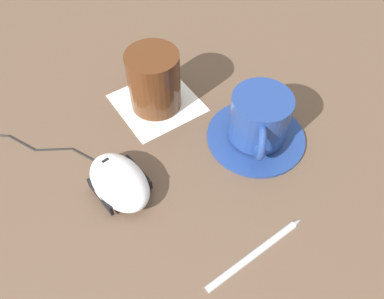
{
  "coord_description": "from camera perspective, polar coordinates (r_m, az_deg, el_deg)",
  "views": [
    {
      "loc": [
        -0.14,
        0.28,
        0.43
      ],
      "look_at": [
        0.0,
        0.02,
        0.03
      ],
      "focal_mm": 35.0,
      "sensor_mm": 36.0,
      "label": 1
    }
  ],
  "objects": [
    {
      "name": "computer_mouse",
      "position": [
        0.49,
        -11.01,
        -4.85
      ],
      "size": [
        0.12,
        0.1,
        0.04
      ],
      "color": "silver",
      "rests_on": "ground"
    },
    {
      "name": "drinking_glass",
      "position": [
        0.56,
        -5.8,
        10.4
      ],
      "size": [
        0.08,
        0.08,
        0.09
      ],
      "primitive_type": "cylinder",
      "color": "#4C2814",
      "rests_on": "napkin_under_glass"
    },
    {
      "name": "pen",
      "position": [
        0.46,
        9.77,
        -15.12
      ],
      "size": [
        0.07,
        0.14,
        0.01
      ],
      "color": "silver",
      "rests_on": "ground"
    },
    {
      "name": "coffee_cup",
      "position": [
        0.52,
        10.26,
        4.75
      ],
      "size": [
        0.08,
        0.11,
        0.07
      ],
      "color": "navy",
      "rests_on": "saucer"
    },
    {
      "name": "ground_plane",
      "position": [
        0.53,
        0.94,
        -0.84
      ],
      "size": [
        3.0,
        3.0,
        0.0
      ],
      "primitive_type": "plane",
      "color": "brown"
    },
    {
      "name": "napkin_under_glass",
      "position": [
        0.6,
        -5.33,
        7.11
      ],
      "size": [
        0.16,
        0.16,
        0.0
      ],
      "primitive_type": "cube",
      "rotation": [
        0.0,
        0.0,
        -0.47
      ],
      "color": "silver",
      "rests_on": "ground"
    },
    {
      "name": "saucer",
      "position": [
        0.55,
        9.7,
        2.07
      ],
      "size": [
        0.14,
        0.14,
        0.01
      ],
      "primitive_type": "cylinder",
      "color": "navy",
      "rests_on": "ground"
    }
  ]
}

